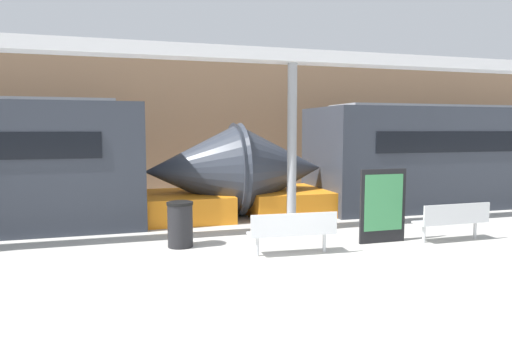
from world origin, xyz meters
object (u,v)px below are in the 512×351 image
at_px(bench_near, 293,230).
at_px(support_column_near, 292,149).
at_px(train_left, 468,158).
at_px(poster_board, 383,206).
at_px(trash_bin, 180,224).
at_px(bench_far, 453,219).

relative_size(bench_near, support_column_near, 0.44).
bearing_deg(train_left, poster_board, -145.20).
height_order(bench_near, trash_bin, trash_bin).
height_order(bench_far, trash_bin, trash_bin).
xyz_separation_m(train_left, trash_bin, (-9.88, -3.03, -1.03)).
bearing_deg(poster_board, trash_bin, 168.31).
height_order(poster_board, support_column_near, support_column_near).
xyz_separation_m(poster_board, support_column_near, (-1.54, 1.49, 1.17)).
height_order(bench_near, bench_far, same).
distance_m(train_left, bench_near, 9.01).
bearing_deg(train_left, support_column_near, -161.30).
relative_size(train_left, trash_bin, 16.67).
bearing_deg(bench_near, bench_far, 4.02).
distance_m(bench_near, support_column_near, 2.49).
relative_size(train_left, bench_near, 9.05).
bearing_deg(trash_bin, bench_far, -11.97).
height_order(train_left, poster_board, train_left).
bearing_deg(poster_board, bench_near, -170.04).
relative_size(train_left, support_column_near, 3.98).
bearing_deg(poster_board, train_left, 34.80).
relative_size(poster_board, support_column_near, 0.40).
distance_m(train_left, bench_far, 5.99).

